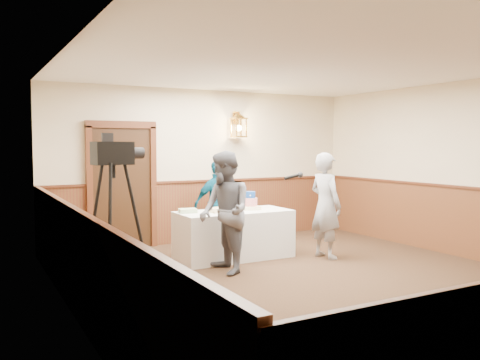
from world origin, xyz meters
The scene contains 10 objects.
ground centered at (0.00, 0.00, 0.00)m, with size 7.00×7.00×0.00m, color #311D13.
room_shell centered at (-0.05, 0.45, 1.52)m, with size 6.02×7.02×2.81m.
display_table centered at (-0.25, 1.90, 0.38)m, with size 1.80×0.80×0.75m, color silver.
tiered_cake centered at (0.07, 1.94, 0.86)m, with size 0.33×0.33×0.29m.
sheet_cake_yellow centered at (-0.51, 1.90, 0.78)m, with size 0.32×0.25×0.07m, color #FFE098.
sheet_cake_green centered at (-0.97, 2.05, 0.78)m, with size 0.26×0.21×0.06m, color #A0C68C.
interviewer centered at (-0.80, 1.13, 0.86)m, with size 1.50×0.88×1.71m.
baker centered at (1.03, 1.23, 0.83)m, with size 0.61×0.40×1.67m, color gray.
assistant_p centered at (-0.09, 2.79, 0.76)m, with size 0.89×0.37×1.52m, color navy.
tv_camera_rig centered at (-2.45, 0.74, 0.82)m, with size 0.72×0.67×1.83m.
Camera 1 is at (-3.95, -5.11, 1.79)m, focal length 38.00 mm.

